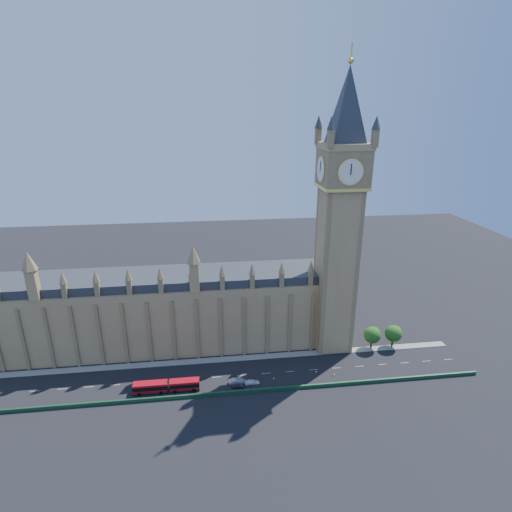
{
  "coord_description": "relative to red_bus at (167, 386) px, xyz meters",
  "views": [
    {
      "loc": [
        -4.84,
        -108.99,
        80.63
      ],
      "look_at": [
        9.92,
        10.0,
        37.53
      ],
      "focal_mm": 28.0,
      "sensor_mm": 36.0,
      "label": 1
    }
  ],
  "objects": [
    {
      "name": "cone_c",
      "position": [
        33.59,
        1.61,
        -1.45
      ],
      "size": [
        0.51,
        0.51,
        0.69
      ],
      "rotation": [
        0.0,
        0.0,
        0.19
      ],
      "color": "black",
      "rests_on": "ground"
    },
    {
      "name": "elizabeth_tower",
      "position": [
        57.59,
        18.93,
        52.77
      ],
      "size": [
        20.59,
        20.59,
        105.0
      ],
      "color": "#A77D51",
      "rests_on": "ground"
    },
    {
      "name": "ground",
      "position": [
        19.59,
        4.94,
        -1.79
      ],
      "size": [
        400.0,
        400.0,
        0.0
      ],
      "primitive_type": "plane",
      "color": "black",
      "rests_on": "ground"
    },
    {
      "name": "tree_east_near",
      "position": [
        71.81,
        15.02,
        3.85
      ],
      "size": [
        6.0,
        6.0,
        8.5
      ],
      "color": "#382619",
      "rests_on": "ground"
    },
    {
      "name": "cone_b",
      "position": [
        47.99,
        3.13,
        -1.4
      ],
      "size": [
        0.62,
        0.62,
        0.79
      ],
      "rotation": [
        0.0,
        0.0,
        -0.32
      ],
      "color": "black",
      "rests_on": "ground"
    },
    {
      "name": "car_white",
      "position": [
        26.48,
        0.0,
        -1.09
      ],
      "size": [
        4.89,
        2.09,
        1.41
      ],
      "primitive_type": "imported",
      "rotation": [
        0.0,
        0.0,
        1.55
      ],
      "color": "white",
      "rests_on": "ground"
    },
    {
      "name": "car_silver",
      "position": [
        21.59,
        0.96,
        -0.96
      ],
      "size": [
        5.12,
        2.06,
        1.66
      ],
      "primitive_type": "imported",
      "rotation": [
        0.0,
        0.0,
        1.63
      ],
      "color": "#A5A8AD",
      "rests_on": "ground"
    },
    {
      "name": "cone_a",
      "position": [
        33.59,
        1.39,
        -1.44
      ],
      "size": [
        0.57,
        0.57,
        0.72
      ],
      "rotation": [
        0.0,
        0.0,
        -0.33
      ],
      "color": "black",
      "rests_on": "ground"
    },
    {
      "name": "bridge_parapet",
      "position": [
        19.59,
        -4.06,
        -1.19
      ],
      "size": [
        160.0,
        0.6,
        1.2
      ],
      "primitive_type": "cube",
      "color": "#1E4C2D",
      "rests_on": "ground"
    },
    {
      "name": "tree_east_far",
      "position": [
        79.81,
        15.02,
        3.85
      ],
      "size": [
        6.0,
        6.0,
        8.5
      ],
      "color": "#382619",
      "rests_on": "ground"
    },
    {
      "name": "kerb_north",
      "position": [
        19.59,
        14.44,
        -1.71
      ],
      "size": [
        160.0,
        3.0,
        0.16
      ],
      "primitive_type": "cube",
      "color": "gray",
      "rests_on": "ground"
    },
    {
      "name": "cone_d",
      "position": [
        53.51,
        1.04,
        -1.44
      ],
      "size": [
        0.52,
        0.52,
        0.7
      ],
      "rotation": [
        0.0,
        0.0,
        -0.21
      ],
      "color": "black",
      "rests_on": "ground"
    },
    {
      "name": "red_bus",
      "position": [
        0.0,
        0.0,
        0.0
      ],
      "size": [
        19.99,
        3.24,
        3.4
      ],
      "rotation": [
        0.0,
        0.0,
        -0.0
      ],
      "color": "#B00B19",
      "rests_on": "ground"
    },
    {
      "name": "car_grey",
      "position": [
        21.82,
        -1.0,
        -1.14
      ],
      "size": [
        3.92,
        1.76,
        1.31
      ],
      "primitive_type": "imported",
      "rotation": [
        0.0,
        0.0,
        1.51
      ],
      "color": "#3B3D43",
      "rests_on": "ground"
    },
    {
      "name": "palace_westminster",
      "position": [
        -5.41,
        26.94,
        12.08
      ],
      "size": [
        120.0,
        20.0,
        28.0
      ],
      "color": "#A77D51",
      "rests_on": "ground"
    }
  ]
}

